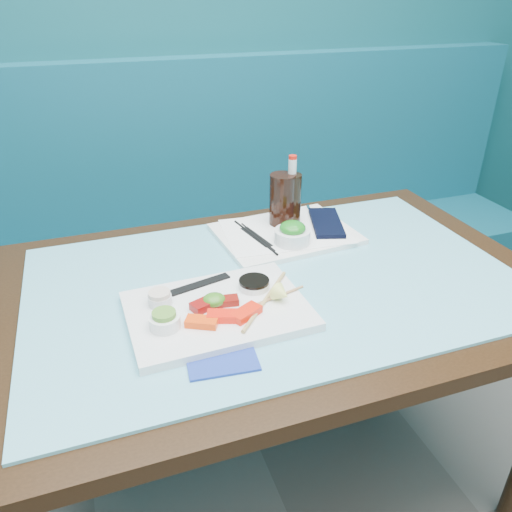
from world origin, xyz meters
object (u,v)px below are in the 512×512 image
object	(u,v)px
dining_table	(275,308)
cola_bottle_body	(291,201)
seaweed_bowl	(292,237)
blue_napkin	(220,353)
serving_tray	(285,234)
booth_bench	(203,259)
sashimi_plate	(218,311)
cola_glass	(282,200)

from	to	relation	value
dining_table	cola_bottle_body	bearing A→B (deg)	60.48
seaweed_bowl	blue_napkin	distance (m)	0.50
dining_table	seaweed_bowl	size ratio (longest dim) A/B	13.73
serving_tray	seaweed_bowl	bearing A→B (deg)	-102.42
booth_bench	sashimi_plate	distance (m)	1.04
dining_table	blue_napkin	distance (m)	0.33
serving_tray	booth_bench	bearing A→B (deg)	95.86
blue_napkin	seaweed_bowl	bearing A→B (deg)	49.97
booth_bench	blue_napkin	size ratio (longest dim) A/B	21.32
booth_bench	sashimi_plate	size ratio (longest dim) A/B	7.48
cola_bottle_body	blue_napkin	size ratio (longest dim) A/B	1.20
sashimi_plate	serving_tray	distance (m)	0.44
booth_bench	cola_glass	size ratio (longest dim) A/B	18.99
sashimi_plate	cola_bottle_body	distance (m)	0.51
booth_bench	serving_tray	xyz separation A→B (m)	(0.12, -0.62, 0.39)
seaweed_bowl	cola_bottle_body	size ratio (longest dim) A/B	0.60
seaweed_bowl	dining_table	bearing A→B (deg)	-126.17
dining_table	sashimi_plate	xyz separation A→B (m)	(-0.18, -0.10, 0.10)
dining_table	blue_napkin	world-z (taller)	blue_napkin
serving_tray	cola_glass	xyz separation A→B (m)	(0.01, 0.05, 0.09)
cola_bottle_body	blue_napkin	bearing A→B (deg)	-125.85
booth_bench	cola_bottle_body	distance (m)	0.75
serving_tray	blue_napkin	world-z (taller)	serving_tray
cola_glass	cola_bottle_body	bearing A→B (deg)	3.91
dining_table	cola_bottle_body	size ratio (longest dim) A/B	8.30
serving_tray	blue_napkin	size ratio (longest dim) A/B	2.78
cola_bottle_body	sashimi_plate	bearing A→B (deg)	-131.74
seaweed_bowl	cola_bottle_body	bearing A→B (deg)	69.00
sashimi_plate	cola_bottle_body	world-z (taller)	cola_bottle_body
cola_glass	sashimi_plate	bearing A→B (deg)	-129.20
sashimi_plate	cola_glass	size ratio (longest dim) A/B	2.54
booth_bench	cola_bottle_body	world-z (taller)	booth_bench
serving_tray	cola_bottle_body	world-z (taller)	cola_bottle_body
dining_table	sashimi_plate	distance (m)	0.23
serving_tray	sashimi_plate	bearing A→B (deg)	-137.56
sashimi_plate	seaweed_bowl	distance (m)	0.38
booth_bench	cola_bottle_body	size ratio (longest dim) A/B	17.78
seaweed_bowl	blue_napkin	bearing A→B (deg)	-130.03
serving_tray	cola_bottle_body	bearing A→B (deg)	49.68
dining_table	cola_bottle_body	distance (m)	0.36
booth_bench	seaweed_bowl	world-z (taller)	booth_bench
cola_glass	cola_bottle_body	distance (m)	0.03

